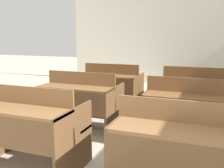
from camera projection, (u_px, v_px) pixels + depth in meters
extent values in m
cube|color=white|center=(178.00, 37.00, 7.49)|extent=(6.57, 0.06, 2.77)
cube|color=brown|center=(75.00, 142.00, 2.64)|extent=(0.03, 0.76, 0.71)
cube|color=brown|center=(17.00, 110.00, 2.59)|extent=(1.08, 0.37, 0.03)
cube|color=brown|center=(6.00, 132.00, 2.46)|extent=(1.03, 0.02, 0.32)
cube|color=brown|center=(28.00, 95.00, 2.72)|extent=(1.08, 0.02, 0.19)
cube|color=brown|center=(44.00, 123.00, 3.04)|extent=(1.08, 0.27, 0.03)
cube|color=brown|center=(46.00, 145.00, 3.08)|extent=(1.03, 0.04, 0.04)
cube|color=brown|center=(121.00, 152.00, 2.43)|extent=(0.03, 0.76, 0.71)
cube|color=brown|center=(178.00, 131.00, 2.00)|extent=(1.08, 0.37, 0.03)
cube|color=brown|center=(174.00, 162.00, 1.88)|extent=(1.03, 0.02, 0.32)
cube|color=brown|center=(181.00, 111.00, 2.14)|extent=(1.08, 0.02, 0.19)
cube|color=brown|center=(183.00, 144.00, 2.45)|extent=(1.08, 0.27, 0.03)
cube|color=brown|center=(52.00, 104.00, 4.12)|extent=(0.03, 0.76, 0.71)
cube|color=brown|center=(115.00, 111.00, 3.75)|extent=(0.03, 0.76, 0.71)
cube|color=brown|center=(75.00, 88.00, 3.70)|extent=(1.08, 0.37, 0.03)
cube|color=brown|center=(70.00, 102.00, 3.57)|extent=(1.03, 0.02, 0.32)
cube|color=brown|center=(81.00, 78.00, 3.84)|extent=(1.08, 0.02, 0.19)
cube|color=brown|center=(89.00, 100.00, 4.15)|extent=(1.08, 0.27, 0.03)
cube|color=brown|center=(89.00, 116.00, 4.20)|extent=(1.03, 0.04, 0.04)
cube|color=#54381F|center=(148.00, 115.00, 3.57)|extent=(0.03, 0.76, 0.71)
cube|color=brown|center=(188.00, 97.00, 3.15)|extent=(1.08, 0.37, 0.03)
cube|color=#54381F|center=(186.00, 115.00, 3.02)|extent=(1.03, 0.02, 0.32)
cube|color=brown|center=(190.00, 85.00, 3.28)|extent=(1.08, 0.02, 0.19)
cube|color=brown|center=(190.00, 110.00, 3.60)|extent=(1.08, 0.27, 0.03)
cube|color=#54381F|center=(189.00, 128.00, 3.64)|extent=(1.03, 0.04, 0.04)
cube|color=#53371E|center=(87.00, 90.00, 5.22)|extent=(0.03, 0.76, 0.71)
cube|color=#53371E|center=(138.00, 94.00, 4.85)|extent=(0.03, 0.76, 0.71)
cube|color=brown|center=(108.00, 76.00, 4.80)|extent=(1.08, 0.37, 0.03)
cube|color=#53371E|center=(104.00, 87.00, 4.67)|extent=(1.03, 0.02, 0.32)
cube|color=brown|center=(111.00, 69.00, 4.94)|extent=(1.08, 0.02, 0.19)
cube|color=brown|center=(116.00, 86.00, 5.25)|extent=(1.08, 0.27, 0.03)
cube|color=#53371E|center=(116.00, 99.00, 5.30)|extent=(1.03, 0.04, 0.04)
cube|color=#53361D|center=(164.00, 96.00, 4.71)|extent=(0.03, 0.76, 0.71)
cube|color=brown|center=(195.00, 81.00, 4.28)|extent=(1.08, 0.37, 0.03)
cube|color=#53361D|center=(193.00, 93.00, 4.15)|extent=(1.03, 0.02, 0.32)
cube|color=brown|center=(196.00, 73.00, 4.42)|extent=(1.08, 0.02, 0.19)
cube|color=brown|center=(195.00, 92.00, 4.73)|extent=(1.08, 0.27, 0.03)
cube|color=#53361D|center=(194.00, 106.00, 4.78)|extent=(1.03, 0.04, 0.04)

